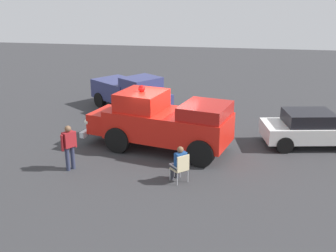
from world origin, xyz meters
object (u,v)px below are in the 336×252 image
vintage_fire_truck (163,121)px  parked_pickup (131,92)px  lawn_chair_near_truck (181,166)px  spectator_seated (179,162)px  spectator_standing (69,145)px  classic_hot_rod (316,128)px

vintage_fire_truck → parked_pickup: (-5.34, -2.73, -0.21)m
lawn_chair_near_truck → parked_pickup: bearing=-154.7°
spectator_seated → spectator_standing: (-0.27, -4.01, 0.27)m
lawn_chair_near_truck → spectator_seated: (-0.10, -0.09, 0.11)m
lawn_chair_near_truck → vintage_fire_truck: bearing=-158.1°
vintage_fire_truck → parked_pickup: size_ratio=1.28×
vintage_fire_truck → classic_hot_rod: (-1.54, 6.15, -0.45)m
lawn_chair_near_truck → spectator_standing: 4.13m
vintage_fire_truck → spectator_seated: bearing=21.0°
classic_hot_rod → lawn_chair_near_truck: classic_hot_rod is taller
lawn_chair_near_truck → spectator_seated: size_ratio=0.79×
classic_hot_rod → spectator_seated: 6.68m
spectator_seated → vintage_fire_truck: bearing=-159.0°
vintage_fire_truck → classic_hot_rod: 6.36m
vintage_fire_truck → spectator_standing: size_ratio=3.76×
parked_pickup → lawn_chair_near_truck: size_ratio=4.82×
spectator_standing → parked_pickup: bearing=178.6°
spectator_seated → spectator_standing: 4.02m
lawn_chair_near_truck → spectator_standing: spectator_standing is taller
lawn_chair_near_truck → spectator_seated: 0.17m
vintage_fire_truck → spectator_seated: 3.05m
vintage_fire_truck → classic_hot_rod: vintage_fire_truck is taller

